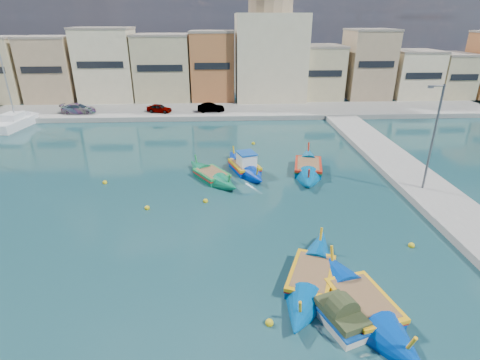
# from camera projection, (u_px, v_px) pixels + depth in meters

# --- Properties ---
(ground) EXTENTS (160.00, 160.00, 0.00)m
(ground) POSITION_uv_depth(u_px,v_px,m) (176.00, 245.00, 21.54)
(ground) COLOR #164243
(ground) RESTS_ON ground
(east_quay) EXTENTS (4.00, 70.00, 0.50)m
(east_quay) POSITION_uv_depth(u_px,v_px,m) (480.00, 233.00, 22.23)
(east_quay) COLOR gray
(east_quay) RESTS_ON ground
(north_quay) EXTENTS (80.00, 8.00, 0.60)m
(north_quay) POSITION_uv_depth(u_px,v_px,m) (201.00, 112.00, 50.72)
(north_quay) COLOR gray
(north_quay) RESTS_ON ground
(north_townhouses) EXTENTS (83.20, 7.87, 10.19)m
(north_townhouses) POSITION_uv_depth(u_px,v_px,m) (247.00, 69.00, 55.88)
(north_townhouses) COLOR tan
(north_townhouses) RESTS_ON ground
(church_block) EXTENTS (10.00, 10.00, 19.10)m
(church_block) POSITION_uv_depth(u_px,v_px,m) (270.00, 44.00, 55.24)
(church_block) COLOR beige
(church_block) RESTS_ON ground
(quay_street_lamp) EXTENTS (1.18, 0.16, 8.00)m
(quay_street_lamp) POSITION_uv_depth(u_px,v_px,m) (432.00, 138.00, 26.06)
(quay_street_lamp) COLOR #595B60
(quay_street_lamp) RESTS_ON ground
(parked_cars) EXTENTS (21.02, 2.18, 1.23)m
(parked_cars) POSITION_uv_depth(u_px,v_px,m) (134.00, 108.00, 48.61)
(parked_cars) COLOR #4C1919
(parked_cars) RESTS_ON north_quay
(luzzu_blue_cabin) EXTENTS (4.14, 7.90, 2.73)m
(luzzu_blue_cabin) POSITION_uv_depth(u_px,v_px,m) (245.00, 167.00, 31.84)
(luzzu_blue_cabin) COLOR #002DAC
(luzzu_blue_cabin) RESTS_ON ground
(luzzu_cyan_mid) EXTENTS (3.96, 9.27, 2.67)m
(luzzu_cyan_mid) POSITION_uv_depth(u_px,v_px,m) (308.00, 168.00, 31.75)
(luzzu_cyan_mid) COLOR #005F9D
(luzzu_cyan_mid) RESTS_ON ground
(luzzu_green) EXTENTS (5.43, 7.11, 2.28)m
(luzzu_green) POSITION_uv_depth(u_px,v_px,m) (212.00, 176.00, 30.24)
(luzzu_green) COLOR #0A6F49
(luzzu_green) RESTS_ON ground
(luzzu_blue_south) EXTENTS (4.93, 8.50, 2.42)m
(luzzu_blue_south) POSITION_uv_depth(u_px,v_px,m) (311.00, 278.00, 18.43)
(luzzu_blue_south) COLOR #0052A0
(luzzu_blue_south) RESTS_ON ground
(luzzu_cyan_south) EXTENTS (3.93, 8.53, 2.57)m
(luzzu_cyan_south) POSITION_uv_depth(u_px,v_px,m) (363.00, 306.00, 16.62)
(luzzu_cyan_south) COLOR #003BAD
(luzzu_cyan_south) RESTS_ON ground
(tender_near) EXTENTS (2.23, 2.93, 1.28)m
(tender_near) POSITION_uv_depth(u_px,v_px,m) (341.00, 317.00, 15.82)
(tender_near) COLOR beige
(tender_near) RESTS_ON ground
(yacht_north) EXTENTS (3.66, 9.02, 11.71)m
(yacht_north) POSITION_uv_depth(u_px,v_px,m) (24.00, 120.00, 45.89)
(yacht_north) COLOR white
(yacht_north) RESTS_ON ground
(mooring_buoys) EXTENTS (20.40, 25.07, 0.36)m
(mooring_buoys) POSITION_uv_depth(u_px,v_px,m) (223.00, 203.00, 26.25)
(mooring_buoys) COLOR yellow
(mooring_buoys) RESTS_ON ground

